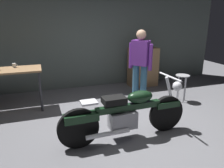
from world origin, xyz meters
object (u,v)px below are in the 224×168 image
Objects in this scene: person_standing at (140,63)px; mug_white_ceramic at (14,65)px; shop_stool at (182,81)px; motorcycle at (127,113)px; wooden_dresser at (143,67)px.

person_standing is 15.90× the size of mug_white_ceramic.
person_standing is at bearing 162.14° from shop_stool.
mug_white_ceramic reaches higher than shop_stool.
motorcycle is 1.99× the size of wooden_dresser.
shop_stool is 0.58× the size of wooden_dresser.
motorcycle is 1.77m from person_standing.
shop_stool is (0.95, -0.31, -0.43)m from person_standing.
person_standing is at bearing -11.93° from mug_white_ceramic.
shop_stool is at bearing -13.52° from mug_white_ceramic.
person_standing reaches higher than shop_stool.
motorcycle is 3.42× the size of shop_stool.
wooden_dresser reaches higher than motorcycle.
person_standing reaches higher than wooden_dresser.
person_standing is (0.92, 1.44, 0.48)m from motorcycle.
wooden_dresser is (1.57, 2.57, 0.10)m from motorcycle.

